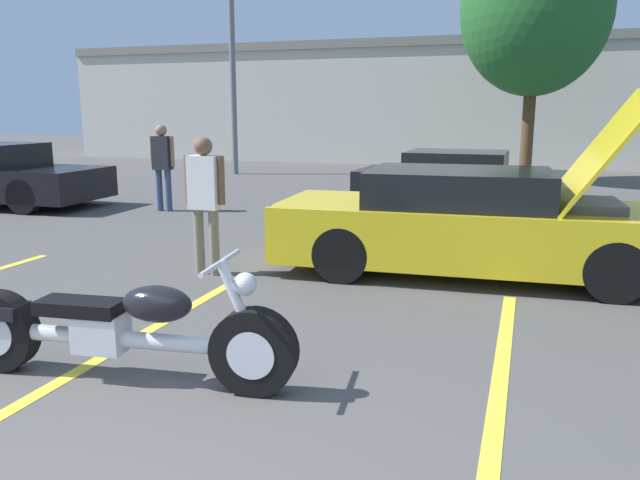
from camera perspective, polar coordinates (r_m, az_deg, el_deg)
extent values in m
cube|color=yellow|center=(5.17, -20.62, -10.76)|extent=(0.12, 5.83, 0.01)
cube|color=yellow|center=(4.13, 15.63, -16.31)|extent=(0.12, 5.83, 0.01)
cube|color=beige|center=(24.25, 14.07, 12.08)|extent=(32.00, 4.00, 4.40)
cube|color=slate|center=(24.36, 14.32, 16.90)|extent=(32.00, 4.20, 0.30)
cylinder|color=slate|center=(19.51, -8.05, 17.41)|extent=(0.18, 0.18, 7.75)
cylinder|color=brown|center=(17.71, 18.45, 9.53)|extent=(0.32, 0.32, 2.82)
ellipsoid|color=#236028|center=(17.88, 19.11, 19.31)|extent=(3.79, 3.79, 4.36)
cylinder|color=black|center=(4.34, -6.06, -10.12)|extent=(0.62, 0.23, 0.61)
cylinder|color=silver|center=(4.34, -6.06, -10.12)|extent=(0.35, 0.21, 0.33)
cylinder|color=silver|center=(4.72, -17.76, -8.60)|extent=(1.69, 0.31, 0.12)
cube|color=silver|center=(4.78, -19.37, -7.94)|extent=(0.39, 0.28, 0.28)
ellipsoid|color=black|center=(4.50, -14.66, -5.67)|extent=(0.54, 0.34, 0.26)
cube|color=black|center=(4.80, -21.04, -5.71)|extent=(0.65, 0.33, 0.10)
cube|color=black|center=(5.19, -27.03, -5.72)|extent=(0.36, 0.26, 0.10)
cylinder|color=silver|center=(4.26, -7.44, -5.96)|extent=(0.31, 0.11, 0.62)
cylinder|color=silver|center=(4.22, -9.07, -2.05)|extent=(0.12, 0.70, 0.04)
sphere|color=silver|center=(4.20, -6.85, -4.03)|extent=(0.16, 0.16, 0.16)
cylinder|color=silver|center=(5.06, -21.57, -8.24)|extent=(1.29, 0.24, 0.09)
cube|color=yellow|center=(7.56, 13.85, 0.66)|extent=(4.69, 1.96, 0.66)
cube|color=black|center=(7.49, 12.64, 4.75)|extent=(2.15, 1.65, 0.41)
cylinder|color=black|center=(6.99, 25.35, -2.60)|extent=(0.65, 0.26, 0.64)
cylinder|color=black|center=(8.42, 23.66, -0.17)|extent=(0.65, 0.26, 0.64)
cylinder|color=black|center=(7.05, 1.95, -1.34)|extent=(0.65, 0.26, 0.64)
cylinder|color=black|center=(8.47, 4.27, 0.86)|extent=(0.65, 0.26, 0.64)
cube|color=yellow|center=(7.53, 24.33, 7.52)|extent=(1.04, 1.62, 1.34)
cube|color=#4C4C51|center=(7.59, 23.53, 2.29)|extent=(0.65, 0.97, 0.28)
cylinder|color=black|center=(12.95, -25.43, 3.60)|extent=(0.68, 0.24, 0.67)
cylinder|color=black|center=(14.15, -21.24, 4.54)|extent=(0.68, 0.24, 0.67)
cube|color=black|center=(12.88, 13.06, 4.97)|extent=(4.28, 1.90, 0.54)
cube|color=black|center=(12.86, 12.40, 7.07)|extent=(1.95, 1.67, 0.39)
cylinder|color=black|center=(12.02, 18.81, 3.63)|extent=(0.70, 0.24, 0.70)
cylinder|color=black|center=(13.59, 18.97, 4.49)|extent=(0.70, 0.24, 0.70)
cylinder|color=black|center=(12.34, 6.50, 4.38)|extent=(0.70, 0.24, 0.70)
cylinder|color=black|center=(13.88, 8.02, 5.15)|extent=(0.70, 0.24, 0.70)
cylinder|color=#38476B|center=(12.53, -14.46, 4.44)|extent=(0.12, 0.12, 0.80)
cylinder|color=#38476B|center=(12.42, -13.68, 4.42)|extent=(0.12, 0.12, 0.80)
cube|color=#26262D|center=(12.41, -14.24, 7.72)|extent=(0.36, 0.20, 0.64)
cylinder|color=#9E704C|center=(12.53, -15.11, 7.86)|extent=(0.08, 0.08, 0.57)
cylinder|color=#9E704C|center=(12.29, -13.38, 7.88)|extent=(0.08, 0.08, 0.57)
sphere|color=#9E704C|center=(12.39, -14.34, 9.69)|extent=(0.22, 0.22, 0.22)
cylinder|color=gray|center=(7.55, -10.99, -0.11)|extent=(0.12, 0.12, 0.79)
cylinder|color=gray|center=(7.45, -9.65, -0.21)|extent=(0.12, 0.12, 0.79)
cube|color=white|center=(7.39, -10.52, 5.19)|extent=(0.36, 0.20, 0.62)
cylinder|color=brown|center=(7.49, -12.01, 5.46)|extent=(0.08, 0.08, 0.56)
cylinder|color=brown|center=(7.28, -9.01, 5.40)|extent=(0.08, 0.08, 0.56)
sphere|color=brown|center=(7.35, -10.64, 8.42)|extent=(0.21, 0.21, 0.21)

